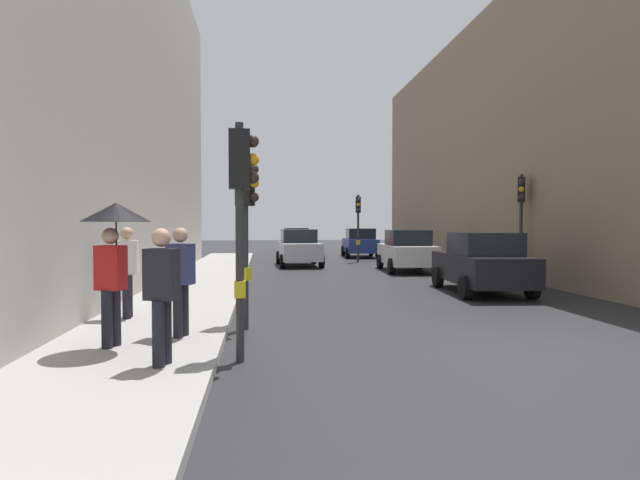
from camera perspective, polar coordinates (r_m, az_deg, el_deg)
The scene contains 16 objects.
ground_plane at distance 8.99m, azimuth 21.82°, elevation -11.13°, with size 120.00×120.00×0.00m, color #28282B.
sidewalk_kerb at distance 13.99m, azimuth -14.39°, elevation -6.16°, with size 2.66×40.00×0.16m, color #A8A5A0.
building_facade_right at distance 26.35m, azimuth 28.64°, elevation 8.83°, with size 12.00×27.64×10.71m, color gray.
traffic_light_far_median at distance 27.47m, azimuth 4.21°, elevation 2.66°, with size 0.25×0.44×3.56m.
traffic_light_mid_street at distance 18.69m, azimuth 21.19°, elevation 3.27°, with size 0.35×0.45×3.67m.
traffic_light_near_right at distance 9.86m, azimuth -8.09°, elevation 3.29°, with size 0.45×0.35×3.27m.
traffic_light_near_left at distance 7.53m, azimuth -8.63°, elevation 4.64°, with size 0.44×0.25×3.43m.
car_blue_van at distance 32.00m, azimuth 4.41°, elevation -0.31°, with size 2.21×4.30×1.76m.
car_silver_hatchback at distance 25.14m, azimuth -2.33°, elevation -0.84°, with size 2.14×4.26×1.76m.
car_white_compact at distance 22.39m, azimuth 9.48°, elevation -1.17°, with size 2.20×4.29×1.76m.
car_dark_suv at distance 15.74m, azimuth 17.32°, elevation -2.40°, with size 2.24×4.31×1.76m.
car_red_sedan at distance 35.95m, azimuth -2.64°, elevation -0.09°, with size 2.09×4.24×1.76m.
pedestrian_with_umbrella at distance 8.23m, azimuth -21.62°, elevation 0.63°, with size 1.00×1.00×2.14m.
pedestrian_with_grey_backpack at distance 8.74m, azimuth -15.30°, elevation -3.71°, with size 0.65×0.45×1.77m.
pedestrian_with_black_backpack at distance 10.79m, azimuth -20.62°, elevation -2.75°, with size 0.62×0.36×1.77m.
pedestrian_in_dark_coat at distance 7.01m, azimuth -16.97°, elevation -5.30°, with size 0.45×0.35×1.77m.
Camera 1 is at (-4.15, -7.72, 1.97)m, focal length 29.19 mm.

